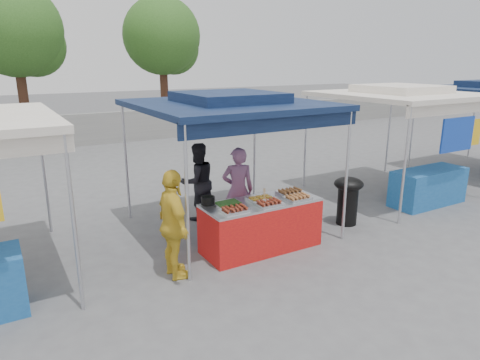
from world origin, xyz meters
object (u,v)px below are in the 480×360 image
vendor_woman (238,190)px  helper_man (198,182)px  cooking_pot (208,200)px  customer_person (174,225)px  vendor_table (261,225)px  wok_burner (348,196)px

vendor_woman → helper_man: (-0.36, 0.98, -0.03)m
vendor_woman → cooking_pot: bearing=54.6°
vendor_woman → customer_person: bearing=54.5°
vendor_table → customer_person: bearing=-173.6°
vendor_table → wok_burner: size_ratio=2.10×
helper_man → wok_burner: bearing=139.1°
customer_person → helper_man: bearing=-31.5°
helper_man → customer_person: bearing=52.0°
cooking_pot → vendor_woman: (0.89, 0.56, -0.11)m
helper_man → vendor_woman: bearing=105.2°
cooking_pot → helper_man: bearing=71.1°
cooking_pot → helper_man: size_ratio=0.14×
cooking_pot → customer_person: (-0.80, -0.50, -0.10)m
helper_man → customer_person: customer_person is taller
wok_burner → helper_man: 2.97m
wok_burner → vendor_table: bearing=-168.4°
wok_burner → helper_man: bearing=152.4°
wok_burner → helper_man: (-2.39, 1.74, 0.22)m
helper_man → customer_person: 2.43m
vendor_table → cooking_pot: (-0.83, 0.31, 0.49)m
vendor_woman → helper_man: vendor_woman is taller
vendor_woman → customer_person: 1.99m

